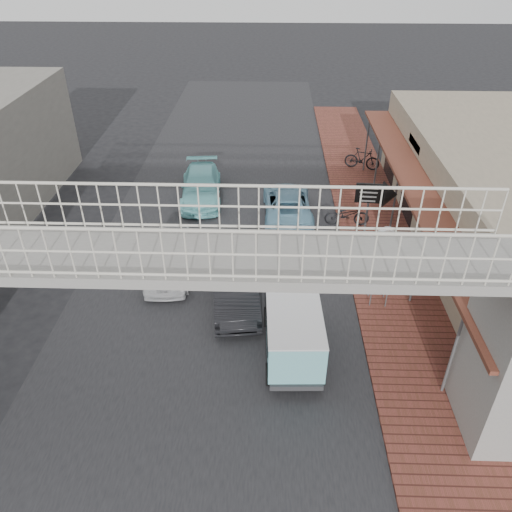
# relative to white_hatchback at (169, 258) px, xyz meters

# --- Properties ---
(ground) EXTENTS (120.00, 120.00, 0.00)m
(ground) POSITION_rel_white_hatchback_xyz_m (1.72, -2.52, -0.68)
(ground) COLOR black
(ground) RESTS_ON ground
(road_strip) EXTENTS (10.00, 60.00, 0.01)m
(road_strip) POSITION_rel_white_hatchback_xyz_m (1.72, -2.52, -0.68)
(road_strip) COLOR black
(road_strip) RESTS_ON ground
(sidewalk) EXTENTS (3.00, 40.00, 0.10)m
(sidewalk) POSITION_rel_white_hatchback_xyz_m (8.22, 0.48, -0.63)
(sidewalk) COLOR brown
(sidewalk) RESTS_ON ground
(shophouse_row) EXTENTS (7.20, 18.00, 4.00)m
(shophouse_row) POSITION_rel_white_hatchback_xyz_m (12.68, 1.48, 1.32)
(shophouse_row) COLOR gray
(shophouse_row) RESTS_ON ground
(footbridge) EXTENTS (16.40, 2.40, 6.34)m
(footbridge) POSITION_rel_white_hatchback_xyz_m (1.72, -6.52, 2.49)
(footbridge) COLOR gray
(footbridge) RESTS_ON ground
(white_hatchback) EXTENTS (1.90, 4.12, 1.37)m
(white_hatchback) POSITION_rel_white_hatchback_xyz_m (0.00, 0.00, 0.00)
(white_hatchback) COLOR silver
(white_hatchback) RESTS_ON ground
(dark_sedan) EXTENTS (1.99, 4.44, 1.42)m
(dark_sedan) POSITION_rel_white_hatchback_xyz_m (2.56, -1.54, 0.02)
(dark_sedan) COLOR black
(dark_sedan) RESTS_ON ground
(angkot_curb) EXTENTS (2.23, 4.53, 1.24)m
(angkot_curb) POSITION_rel_white_hatchback_xyz_m (4.47, 4.59, -0.07)
(angkot_curb) COLOR #689AB4
(angkot_curb) RESTS_ON ground
(angkot_far) EXTENTS (2.21, 4.62, 1.30)m
(angkot_far) POSITION_rel_white_hatchback_xyz_m (0.43, 6.12, -0.03)
(angkot_far) COLOR #79CFD3
(angkot_far) RESTS_ON ground
(angkot_van) EXTENTS (1.78, 3.65, 1.76)m
(angkot_van) POSITION_rel_white_hatchback_xyz_m (4.46, -4.10, 0.43)
(angkot_van) COLOR black
(angkot_van) RESTS_ON ground
(motorcycle_near) EXTENTS (1.91, 0.67, 1.00)m
(motorcycle_near) POSITION_rel_white_hatchback_xyz_m (7.02, 3.65, -0.08)
(motorcycle_near) COLOR black
(motorcycle_near) RESTS_ON sidewalk
(motorcycle_far) EXTENTS (1.93, 1.10, 1.12)m
(motorcycle_far) POSITION_rel_white_hatchback_xyz_m (8.53, 9.68, -0.03)
(motorcycle_far) COLOR black
(motorcycle_far) RESTS_ON sidewalk
(street_clock) EXTENTS (0.73, 0.60, 2.92)m
(street_clock) POSITION_rel_white_hatchback_xyz_m (7.46, -1.59, 1.83)
(street_clock) COLOR #59595B
(street_clock) RESTS_ON sidewalk
(arrow_sign) EXTENTS (1.63, 1.04, 2.77)m
(arrow_sign) POSITION_rel_white_hatchback_xyz_m (8.21, 2.11, 1.65)
(arrow_sign) COLOR #59595B
(arrow_sign) RESTS_ON sidewalk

